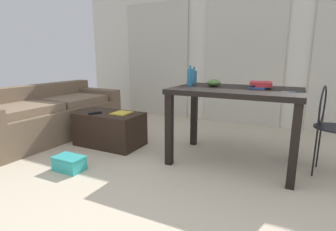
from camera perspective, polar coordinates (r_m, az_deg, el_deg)
name	(u,v)px	position (r m, az deg, el deg)	size (l,w,h in m)	color
ground_plane	(201,165)	(2.78, 7.16, -10.67)	(7.82, 7.82, 0.00)	beige
wall_back	(245,49)	(4.53, 16.47, 13.78)	(6.21, 0.10, 2.45)	silver
curtains	(243,62)	(4.44, 16.10, 11.23)	(4.41, 0.03, 2.05)	beige
couch	(47,116)	(4.03, -24.93, -0.11)	(0.96, 2.09, 0.70)	brown
coffee_table	(110,129)	(3.38, -12.63, -2.89)	(0.82, 0.48, 0.42)	black
craft_table	(235,99)	(2.74, 14.55, 3.44)	(1.26, 0.81, 0.79)	black
wire_chair	(329,120)	(2.83, 31.81, -0.77)	(0.37, 0.39, 0.85)	black
bottle_near	(190,77)	(2.83, 4.83, 8.35)	(0.06, 0.06, 0.22)	teal
bottle_far	(194,77)	(3.14, 5.68, 8.42)	(0.07, 0.07, 0.19)	teal
bowl	(214,83)	(2.86, 10.00, 7.06)	(0.15, 0.15, 0.07)	#477033
book_stack	(261,85)	(2.83, 19.73, 6.36)	(0.24, 0.30, 0.06)	#33519E
scissors	(290,92)	(2.59, 25.14, 4.71)	(0.12, 0.08, 0.00)	#9EA0A5
tv_remote_primary	(95,113)	(3.32, -15.69, 0.56)	(0.05, 0.15, 0.02)	black
magazine	(122,113)	(3.25, -10.14, 0.53)	(0.20, 0.23, 0.02)	gold
shoebox	(69,163)	(2.79, -20.79, -9.75)	(0.30, 0.19, 0.14)	#33B2AD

